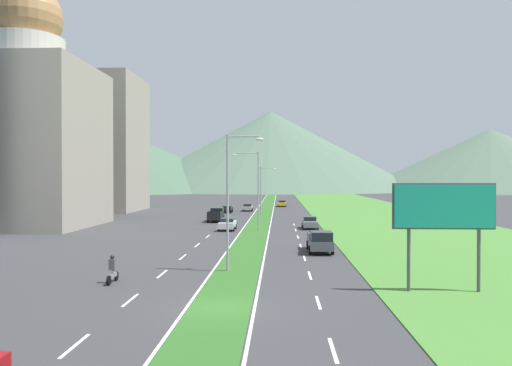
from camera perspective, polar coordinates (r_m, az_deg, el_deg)
name	(u,v)px	position (r m, az deg, el deg)	size (l,w,h in m)	color
ground_plane	(220,308)	(25.56, -4.24, -14.53)	(600.00, 600.00, 0.00)	#38383A
grass_median	(262,216)	(84.79, 0.73, -3.86)	(3.20, 240.00, 0.06)	#2D6023
grass_verge_right	(381,216)	(86.55, 14.52, -3.79)	(24.00, 240.00, 0.06)	#477F33
lane_dash_left_2	(75,346)	(21.51, -20.55, -17.50)	(0.16, 2.80, 0.01)	silver
lane_dash_left_3	(130,300)	(27.95, -14.59, -13.21)	(0.16, 2.80, 0.01)	silver
lane_dash_left_4	(162,274)	(34.68, -11.01, -10.48)	(0.16, 2.80, 0.01)	silver
lane_dash_left_5	(183,257)	(41.54, -8.63, -8.62)	(0.16, 2.80, 0.01)	silver
lane_dash_left_6	(197,245)	(48.48, -6.95, -7.28)	(0.16, 2.80, 0.01)	silver
lane_dash_left_7	(208,236)	(55.47, -5.70, -6.28)	(0.16, 2.80, 0.01)	silver
lane_dash_left_8	(216,230)	(62.50, -4.73, -5.49)	(0.16, 2.80, 0.01)	silver
lane_dash_left_9	(223,224)	(69.55, -3.96, -4.87)	(0.16, 2.80, 0.01)	silver
lane_dash_right_2	(333,350)	(20.02, 9.07, -18.86)	(0.16, 2.80, 0.01)	silver
lane_dash_right_3	(318,302)	(26.83, 7.35, -13.78)	(0.16, 2.80, 0.01)	silver
lane_dash_right_4	(310,275)	(33.78, 6.36, -10.77)	(0.16, 2.80, 0.01)	silver
lane_dash_right_5	(304,258)	(40.79, 5.73, -8.79)	(0.16, 2.80, 0.01)	silver
lane_dash_right_6	(301,246)	(47.84, 5.28, -7.39)	(0.16, 2.80, 0.01)	silver
lane_dash_right_7	(298,237)	(54.91, 4.96, -6.35)	(0.16, 2.80, 0.01)	silver
lane_dash_right_8	(296,230)	(62.00, 4.70, -5.54)	(0.16, 2.80, 0.01)	silver
lane_dash_right_9	(294,225)	(69.10, 4.50, -4.90)	(0.16, 2.80, 0.01)	silver
edge_line_median_left	(252,216)	(84.88, -0.46, -3.87)	(0.16, 240.00, 0.01)	silver
edge_line_median_right	(272,216)	(84.75, 1.91, -3.87)	(0.16, 240.00, 0.01)	silver
domed_building	(28,129)	(73.10, -25.32, 5.77)	(17.56, 17.56, 33.06)	#9E9384
midrise_colored	(99,144)	(102.60, -18.04, 4.39)	(16.32, 16.32, 26.88)	#9E9384
hill_far_left	(87,154)	(275.56, -19.29, 3.26)	(183.52, 183.52, 38.83)	#47664C
hill_far_center	(270,151)	(269.85, 1.70, 3.85)	(161.66, 161.66, 43.49)	#516B56
hill_far_right	(490,160)	(272.79, 25.84, 2.47)	(132.59, 132.59, 31.29)	#516B56
street_lamp_near	(231,194)	(34.31, -2.93, -1.27)	(2.64, 0.29, 9.74)	#99999E
street_lamp_mid	(255,185)	(60.51, -0.07, -0.30)	(3.37, 0.39, 9.88)	#99999E
street_lamp_far	(262,187)	(86.84, 0.77, -0.50)	(2.80, 0.28, 8.56)	#99999E
billboard_roadside	(444,210)	(30.14, 21.29, -3.03)	(5.93, 0.28, 6.37)	#4C4C51
car_0	(282,203)	(111.79, 3.08, -2.40)	(1.99, 4.58, 1.45)	yellow
car_2	(248,207)	(96.54, -0.99, -2.89)	(1.93, 4.14, 1.45)	#B2B2B7
car_3	(310,223)	(63.85, 6.36, -4.65)	(2.01, 4.42, 1.58)	slate
car_4	(227,224)	(61.82, -3.39, -4.83)	(2.04, 4.65, 1.54)	silver
car_5	(227,209)	(92.50, -3.40, -3.07)	(1.90, 4.53, 1.32)	black
pickup_truck_0	(216,215)	(74.05, -4.71, -3.77)	(2.18, 5.40, 2.00)	black
pickup_truck_1	(320,241)	(43.94, 7.56, -6.82)	(2.18, 5.40, 2.00)	#515459
motorcycle_rider	(112,271)	(32.41, -16.56, -9.95)	(0.36, 2.00, 1.80)	black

